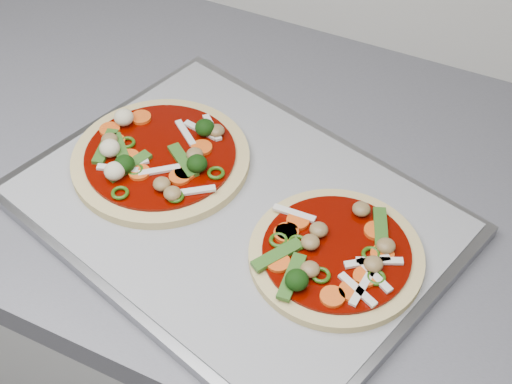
% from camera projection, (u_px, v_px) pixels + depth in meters
% --- Properties ---
extents(baking_tray, '(0.55, 0.46, 0.02)m').
position_uv_depth(baking_tray, '(235.00, 212.00, 0.80)').
color(baking_tray, gray).
rests_on(baking_tray, countertop).
extents(parchment, '(0.52, 0.43, 0.00)m').
position_uv_depth(parchment, '(235.00, 207.00, 0.80)').
color(parchment, '#A4A4A9').
rests_on(parchment, baking_tray).
extents(pizza_left, '(0.21, 0.21, 0.04)m').
position_uv_depth(pizza_left, '(159.00, 157.00, 0.84)').
color(pizza_left, tan).
rests_on(pizza_left, parchment).
extents(pizza_right, '(0.25, 0.25, 0.03)m').
position_uv_depth(pizza_right, '(335.00, 255.00, 0.74)').
color(pizza_right, tan).
rests_on(pizza_right, parchment).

